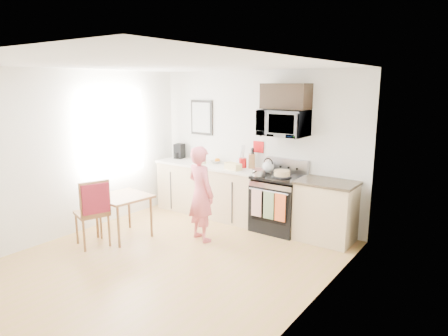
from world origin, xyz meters
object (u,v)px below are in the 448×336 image
Objects in this scene: microwave at (284,123)px; dining_table at (123,201)px; chair at (94,205)px; cake at (282,174)px; person at (201,194)px; range at (278,205)px.

dining_table is (-1.82, -1.79, -1.16)m from microwave.
dining_table is 0.70× the size of chair.
person is at bearing -130.65° from cake.
microwave reaches higher than range.
person is at bearing -123.85° from microwave.
chair is (-1.81, -2.22, 0.22)m from range.
range is 1.53× the size of microwave.
person reaches higher than cake.
dining_table is at bearing 47.88° from person.
person is 1.43× the size of chair.
range is 1.13× the size of chair.
microwave is 2.43× the size of cake.
range is at bearing 42.84° from dining_table.
chair is at bearing -89.88° from dining_table.
range reaches higher than dining_table.
person reaches higher than chair.
cake is (0.08, -0.16, -0.79)m from microwave.
person is (-0.78, -1.05, 0.30)m from range.
chair is (-1.81, -2.32, -1.10)m from microwave.
dining_table is at bearing 109.13° from chair.
range is 1.33m from microwave.
cake reaches higher than chair.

